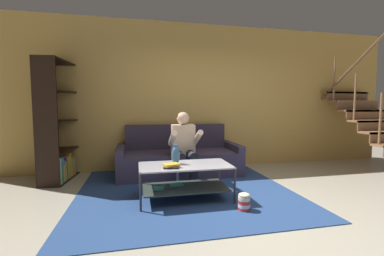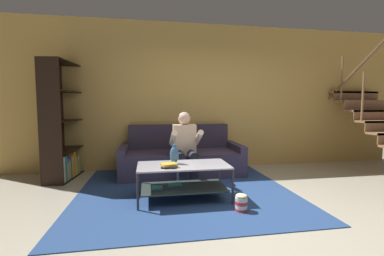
% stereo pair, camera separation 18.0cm
% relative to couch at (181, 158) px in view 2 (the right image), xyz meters
% --- Properties ---
extents(ground, '(16.80, 16.80, 0.00)m').
position_rel_couch_xyz_m(ground, '(0.65, -1.95, -0.29)').
color(ground, '#B1A996').
extents(back_partition, '(8.40, 0.12, 2.90)m').
position_rel_couch_xyz_m(back_partition, '(0.65, 0.51, 1.16)').
color(back_partition, tan).
rests_on(back_partition, ground).
extents(staircase_run, '(1.07, 2.77, 2.90)m').
position_rel_couch_xyz_m(staircase_run, '(3.83, -0.37, 0.81)').
color(staircase_run, '#956846').
rests_on(staircase_run, ground).
extents(couch, '(2.20, 0.93, 0.90)m').
position_rel_couch_xyz_m(couch, '(0.00, 0.00, 0.00)').
color(couch, '#3B3349').
rests_on(couch, ground).
extents(person_seated_center, '(0.50, 0.58, 1.16)m').
position_rel_couch_xyz_m(person_seated_center, '(0.00, -0.56, 0.34)').
color(person_seated_center, '#22232F').
rests_on(person_seated_center, ground).
extents(coffee_table, '(1.21, 0.62, 0.48)m').
position_rel_couch_xyz_m(coffee_table, '(-0.15, -1.34, 0.03)').
color(coffee_table, '#B5B2BA').
rests_on(coffee_table, ground).
extents(area_rug, '(3.07, 3.28, 0.01)m').
position_rel_couch_xyz_m(area_rug, '(-0.07, -0.80, -0.29)').
color(area_rug, navy).
rests_on(area_rug, ground).
extents(vase, '(0.12, 0.12, 0.26)m').
position_rel_couch_xyz_m(vase, '(-0.25, -1.26, 0.31)').
color(vase, '#376192').
rests_on(vase, coffee_table).
extents(book_stack, '(0.22, 0.21, 0.05)m').
position_rel_couch_xyz_m(book_stack, '(-0.34, -1.47, 0.21)').
color(book_stack, black).
rests_on(book_stack, coffee_table).
extents(bookshelf, '(0.47, 0.99, 2.01)m').
position_rel_couch_xyz_m(bookshelf, '(-2.09, 0.03, 0.42)').
color(bookshelf, black).
rests_on(bookshelf, ground).
extents(popcorn_tub, '(0.15, 0.15, 0.22)m').
position_rel_couch_xyz_m(popcorn_tub, '(0.49, -1.86, -0.18)').
color(popcorn_tub, red).
rests_on(popcorn_tub, ground).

